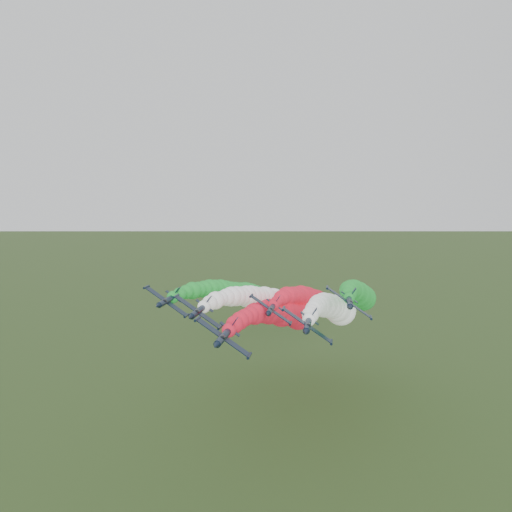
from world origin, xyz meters
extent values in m
cylinder|color=black|center=(-8.41, -11.21, 37.48)|extent=(1.57, 9.28, 1.57)
cone|color=black|center=(-8.41, -16.67, 37.48)|extent=(1.43, 1.86, 1.43)
cone|color=black|center=(-8.41, -6.16, 37.48)|extent=(1.43, 0.93, 1.43)
ellipsoid|color=black|center=(-8.18, -13.27, 37.82)|extent=(1.05, 1.94, 0.98)
cube|color=black|center=(-8.50, -11.41, 37.35)|extent=(8.29, 1.96, 5.62)
cylinder|color=black|center=(-12.61, -11.41, 40.11)|extent=(0.63, 2.68, 0.63)
cylinder|color=black|center=(-4.39, -11.41, 34.59)|extent=(0.63, 2.68, 0.63)
cube|color=black|center=(-7.75, -7.29, 38.46)|extent=(1.44, 1.55, 2.05)
cube|color=black|center=(-8.32, -7.29, 37.61)|extent=(3.31, 1.13, 2.27)
sphere|color=red|center=(-8.41, -7.60, 37.48)|extent=(2.38, 2.38, 2.38)
sphere|color=red|center=(-8.38, -3.23, 37.32)|extent=(3.06, 3.06, 3.06)
sphere|color=red|center=(-8.30, 1.13, 36.99)|extent=(3.29, 3.29, 3.29)
sphere|color=red|center=(-8.15, 5.50, 36.54)|extent=(3.34, 3.34, 3.34)
sphere|color=red|center=(-7.95, 9.86, 35.98)|extent=(3.61, 3.61, 3.61)
sphere|color=red|center=(-7.70, 14.23, 35.34)|extent=(4.56, 4.56, 4.56)
sphere|color=red|center=(-7.38, 18.59, 34.62)|extent=(4.61, 4.61, 4.61)
sphere|color=red|center=(-7.01, 22.96, 33.82)|extent=(5.13, 5.13, 5.13)
sphere|color=red|center=(-6.58, 27.32, 32.95)|extent=(5.95, 5.95, 5.95)
sphere|color=red|center=(-6.09, 31.69, 32.01)|extent=(5.30, 5.30, 5.30)
sphere|color=red|center=(-5.55, 36.05, 31.00)|extent=(5.68, 5.68, 5.68)
sphere|color=red|center=(-4.95, 40.42, 29.94)|extent=(7.51, 7.51, 7.51)
sphere|color=red|center=(-4.29, 44.78, 28.81)|extent=(6.96, 6.96, 6.96)
sphere|color=red|center=(-3.57, 49.15, 27.62)|extent=(6.80, 6.80, 6.80)
sphere|color=red|center=(-2.80, 53.51, 26.38)|extent=(7.19, 7.19, 7.19)
sphere|color=red|center=(-1.97, 57.88, 25.09)|extent=(8.13, 8.13, 8.13)
cylinder|color=black|center=(-16.08, 1.67, 38.41)|extent=(1.57, 9.28, 1.57)
cone|color=black|center=(-16.08, -3.80, 38.41)|extent=(1.43, 1.86, 1.43)
cone|color=black|center=(-16.08, 6.72, 38.41)|extent=(1.43, 0.93, 1.43)
ellipsoid|color=black|center=(-15.85, -0.40, 38.75)|extent=(1.05, 1.94, 0.98)
cube|color=black|center=(-16.16, 1.46, 38.28)|extent=(8.29, 1.96, 5.62)
cylinder|color=black|center=(-20.27, 1.46, 41.04)|extent=(0.63, 2.68, 0.63)
cylinder|color=black|center=(-12.06, 1.46, 35.52)|extent=(0.63, 2.68, 0.63)
cube|color=black|center=(-15.42, 5.58, 39.39)|extent=(1.44, 1.55, 2.05)
cube|color=black|center=(-15.99, 5.58, 38.54)|extent=(3.31, 1.13, 2.27)
sphere|color=white|center=(-16.08, 5.27, 38.41)|extent=(2.47, 2.47, 2.47)
sphere|color=white|center=(-16.05, 9.64, 38.25)|extent=(3.07, 3.07, 3.07)
sphere|color=white|center=(-15.96, 14.00, 37.92)|extent=(3.75, 3.75, 3.75)
sphere|color=white|center=(-15.82, 18.37, 37.47)|extent=(3.21, 3.21, 3.21)
sphere|color=white|center=(-15.62, 22.73, 36.91)|extent=(3.87, 3.87, 3.87)
sphere|color=white|center=(-15.36, 27.10, 36.27)|extent=(4.65, 4.65, 4.65)
sphere|color=white|center=(-15.05, 31.46, 35.55)|extent=(4.83, 4.83, 4.83)
sphere|color=white|center=(-14.67, 35.83, 34.75)|extent=(4.81, 4.81, 4.81)
sphere|color=white|center=(-14.25, 40.19, 33.88)|extent=(5.59, 5.59, 5.59)
sphere|color=white|center=(-13.76, 44.56, 32.94)|extent=(6.09, 6.09, 6.09)
sphere|color=white|center=(-13.22, 48.92, 31.93)|extent=(6.16, 6.16, 6.16)
sphere|color=white|center=(-12.61, 53.29, 30.87)|extent=(6.12, 6.12, 6.12)
sphere|color=white|center=(-11.96, 57.65, 29.74)|extent=(7.59, 7.59, 7.59)
sphere|color=white|center=(-11.24, 62.02, 28.55)|extent=(7.10, 7.10, 7.10)
sphere|color=white|center=(-10.47, 66.38, 27.31)|extent=(8.55, 8.55, 8.55)
sphere|color=white|center=(-9.64, 70.75, 26.02)|extent=(8.01, 8.01, 8.01)
cylinder|color=black|center=(4.04, -1.22, 37.39)|extent=(1.57, 9.28, 1.57)
cone|color=black|center=(4.04, -6.68, 37.39)|extent=(1.43, 1.86, 1.43)
cone|color=black|center=(4.04, 3.83, 37.39)|extent=(1.43, 0.93, 1.43)
ellipsoid|color=black|center=(4.27, -3.28, 37.73)|extent=(1.05, 1.94, 0.98)
cube|color=black|center=(3.95, -1.43, 37.26)|extent=(8.29, 1.96, 5.62)
cylinder|color=black|center=(-0.16, -1.43, 40.02)|extent=(0.63, 2.68, 0.63)
cylinder|color=black|center=(8.06, -1.43, 34.50)|extent=(0.63, 2.68, 0.63)
cube|color=black|center=(4.70, 2.70, 38.37)|extent=(1.44, 1.55, 2.05)
cube|color=black|center=(4.13, 2.70, 37.51)|extent=(3.31, 1.13, 2.27)
sphere|color=white|center=(4.04, 2.39, 37.39)|extent=(2.38, 2.38, 2.38)
sphere|color=white|center=(4.07, 6.75, 37.22)|extent=(3.16, 3.16, 3.16)
sphere|color=white|center=(4.15, 11.12, 36.89)|extent=(3.03, 3.03, 3.03)
sphere|color=white|center=(4.30, 15.48, 36.44)|extent=(3.52, 3.52, 3.52)
sphere|color=white|center=(4.50, 19.85, 35.89)|extent=(3.79, 3.79, 3.79)
sphere|color=white|center=(4.75, 24.21, 35.25)|extent=(4.27, 4.27, 4.27)
sphere|color=white|center=(5.07, 28.58, 34.53)|extent=(5.20, 5.20, 5.20)
sphere|color=white|center=(5.44, 32.94, 33.73)|extent=(5.14, 5.14, 5.14)
sphere|color=white|center=(5.87, 37.31, 32.85)|extent=(6.19, 6.19, 6.19)
sphere|color=white|center=(6.36, 41.67, 31.91)|extent=(5.89, 5.89, 5.89)
sphere|color=white|center=(6.90, 46.04, 30.91)|extent=(6.54, 6.54, 6.54)
sphere|color=white|center=(7.50, 50.40, 29.84)|extent=(6.09, 6.09, 6.09)
sphere|color=white|center=(8.16, 54.77, 28.72)|extent=(6.53, 6.53, 6.53)
sphere|color=white|center=(8.88, 59.13, 27.53)|extent=(7.82, 7.82, 7.82)
sphere|color=white|center=(9.65, 63.50, 26.29)|extent=(7.52, 7.52, 7.52)
sphere|color=white|center=(10.48, 67.86, 24.99)|extent=(9.29, 9.29, 9.29)
cylinder|color=black|center=(-24.46, 8.43, 38.73)|extent=(1.57, 9.28, 1.57)
cone|color=black|center=(-24.46, 2.97, 38.73)|extent=(1.43, 1.86, 1.43)
cone|color=black|center=(-24.46, 13.49, 38.73)|extent=(1.43, 0.93, 1.43)
ellipsoid|color=black|center=(-24.24, 6.37, 39.07)|extent=(1.05, 1.94, 0.98)
cube|color=black|center=(-24.55, 8.23, 38.60)|extent=(8.29, 1.96, 5.62)
cylinder|color=black|center=(-28.66, 8.23, 41.36)|extent=(0.63, 2.68, 0.63)
cylinder|color=black|center=(-20.44, 8.23, 35.84)|extent=(0.63, 2.68, 0.63)
cube|color=black|center=(-23.80, 12.35, 39.71)|extent=(1.44, 1.55, 2.05)
cube|color=black|center=(-24.38, 12.35, 38.86)|extent=(3.31, 1.13, 2.27)
sphere|color=#1B8F2D|center=(-24.46, 12.04, 38.73)|extent=(2.58, 2.58, 2.58)
sphere|color=#1B8F2D|center=(-24.44, 16.41, 38.57)|extent=(2.87, 2.87, 2.87)
sphere|color=#1B8F2D|center=(-24.35, 20.77, 38.24)|extent=(3.19, 3.19, 3.19)
sphere|color=#1B8F2D|center=(-24.21, 25.14, 37.79)|extent=(4.07, 4.07, 4.07)
sphere|color=#1B8F2D|center=(-24.01, 29.50, 37.23)|extent=(3.85, 3.85, 3.85)
sphere|color=#1B8F2D|center=(-23.75, 33.87, 36.59)|extent=(4.29, 4.29, 4.29)
sphere|color=#1B8F2D|center=(-23.43, 38.23, 35.87)|extent=(5.06, 5.06, 5.06)
sphere|color=#1B8F2D|center=(-23.06, 42.60, 35.07)|extent=(5.17, 5.17, 5.17)
sphere|color=#1B8F2D|center=(-22.63, 46.96, 34.20)|extent=(5.73, 5.73, 5.73)
sphere|color=#1B8F2D|center=(-22.15, 51.33, 33.26)|extent=(5.63, 5.63, 5.63)
sphere|color=#1B8F2D|center=(-21.60, 55.69, 32.25)|extent=(5.66, 5.66, 5.66)
sphere|color=#1B8F2D|center=(-21.00, 60.06, 31.19)|extent=(6.19, 6.19, 6.19)
sphere|color=#1B8F2D|center=(-20.34, 64.42, 30.06)|extent=(6.80, 6.80, 6.80)
sphere|color=#1B8F2D|center=(-19.63, 68.79, 28.87)|extent=(7.98, 7.98, 7.98)
sphere|color=#1B8F2D|center=(-18.86, 73.15, 27.63)|extent=(8.31, 8.31, 8.31)
sphere|color=#1B8F2D|center=(-18.03, 77.52, 26.34)|extent=(8.40, 8.40, 8.40)
cylinder|color=black|center=(11.28, 9.17, 39.50)|extent=(1.57, 9.28, 1.57)
cone|color=black|center=(11.28, 3.71, 39.50)|extent=(1.43, 1.86, 1.43)
cone|color=black|center=(11.28, 14.23, 39.50)|extent=(1.43, 0.93, 1.43)
ellipsoid|color=black|center=(11.51, 7.11, 39.84)|extent=(1.05, 1.94, 0.98)
cube|color=black|center=(11.19, 8.97, 39.37)|extent=(8.29, 1.96, 5.62)
cylinder|color=black|center=(7.09, 8.97, 42.13)|extent=(0.63, 2.68, 0.63)
cylinder|color=black|center=(15.30, 8.97, 36.61)|extent=(0.63, 2.68, 0.63)
cube|color=black|center=(11.94, 13.09, 40.48)|extent=(1.44, 1.55, 2.05)
cube|color=black|center=(11.37, 13.09, 39.62)|extent=(3.31, 1.13, 2.27)
sphere|color=#1B8F2D|center=(11.28, 12.78, 39.50)|extent=(2.30, 2.30, 2.30)
sphere|color=#1B8F2D|center=(11.31, 17.15, 39.33)|extent=(3.17, 3.17, 3.17)
sphere|color=#1B8F2D|center=(11.40, 21.51, 39.00)|extent=(3.73, 3.73, 3.73)
sphere|color=#1B8F2D|center=(11.54, 25.88, 38.55)|extent=(3.45, 3.45, 3.45)
sphere|color=#1B8F2D|center=(11.74, 30.24, 38.00)|extent=(4.38, 4.38, 4.38)
sphere|color=#1B8F2D|center=(12.00, 34.61, 37.36)|extent=(4.21, 4.21, 4.21)
sphere|color=#1B8F2D|center=(12.31, 38.97, 36.64)|extent=(4.46, 4.46, 4.46)
sphere|color=#1B8F2D|center=(12.68, 43.34, 35.84)|extent=(5.18, 5.18, 5.18)
sphere|color=#1B8F2D|center=(13.11, 47.70, 34.96)|extent=(5.08, 5.08, 5.08)
sphere|color=#1B8F2D|center=(13.60, 52.07, 34.02)|extent=(6.25, 6.25, 6.25)
sphere|color=#1B8F2D|center=(14.14, 56.43, 33.02)|extent=(6.22, 6.22, 6.22)
sphere|color=#1B8F2D|center=(14.74, 60.80, 31.95)|extent=(6.49, 6.49, 6.49)
sphere|color=#1B8F2D|center=(15.40, 65.16, 30.83)|extent=(7.42, 7.42, 7.42)
sphere|color=#1B8F2D|center=(16.12, 69.53, 29.64)|extent=(7.38, 7.38, 7.38)
sphere|color=#1B8F2D|center=(16.89, 73.89, 28.40)|extent=(7.96, 7.96, 7.96)
sphere|color=#1B8F2D|center=(17.72, 78.26, 27.11)|extent=(8.25, 8.25, 8.25)
cylinder|color=black|center=(-4.38, 15.17, 36.31)|extent=(1.57, 9.28, 1.57)
cone|color=black|center=(-4.38, 9.71, 36.31)|extent=(1.43, 1.86, 1.43)
cone|color=black|center=(-4.38, 20.22, 36.31)|extent=(1.43, 0.93, 1.43)
ellipsoid|color=black|center=(-4.15, 13.11, 36.65)|extent=(1.05, 1.94, 0.98)
cube|color=black|center=(-4.46, 14.97, 36.18)|extent=(8.29, 1.96, 5.62)
cylinder|color=black|center=(-8.57, 14.97, 38.94)|extent=(0.63, 2.68, 0.63)
cylinder|color=black|center=(-0.35, 14.97, 33.43)|extent=(0.63, 2.68, 0.63)
cube|color=black|center=(-3.72, 19.09, 37.30)|extent=(1.44, 1.55, 2.05)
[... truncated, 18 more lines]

